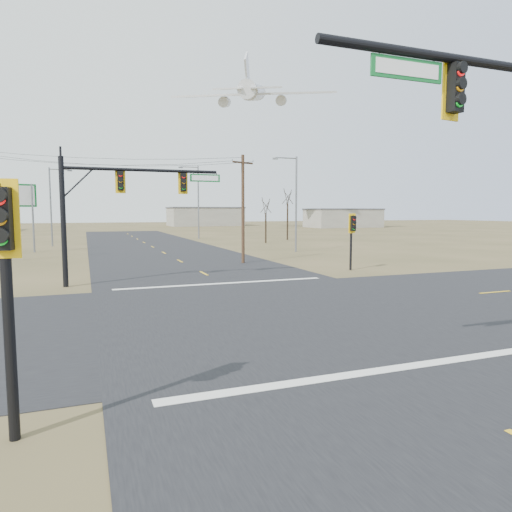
{
  "coord_description": "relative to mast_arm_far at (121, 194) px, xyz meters",
  "views": [
    {
      "loc": [
        -7.22,
        -16.94,
        4.07
      ],
      "look_at": [
        -0.47,
        1.0,
        2.19
      ],
      "focal_mm": 32.0,
      "sensor_mm": 36.0,
      "label": 1
    }
  ],
  "objects": [
    {
      "name": "ground",
      "position": [
        5.28,
        -9.52,
        -5.05
      ],
      "size": [
        320.0,
        320.0,
        0.0
      ],
      "primitive_type": "plane",
      "color": "brown",
      "rests_on": "ground"
    },
    {
      "name": "road_ew",
      "position": [
        5.28,
        -9.52,
        -5.04
      ],
      "size": [
        160.0,
        14.0,
        0.02
      ],
      "primitive_type": "cube",
      "color": "black",
      "rests_on": "ground"
    },
    {
      "name": "road_ns",
      "position": [
        5.28,
        -9.52,
        -5.03
      ],
      "size": [
        14.0,
        160.0,
        0.02
      ],
      "primitive_type": "cube",
      "color": "black",
      "rests_on": "ground"
    },
    {
      "name": "stop_bar_near",
      "position": [
        5.28,
        -17.02,
        -5.02
      ],
      "size": [
        12.0,
        0.4,
        0.01
      ],
      "primitive_type": "cube",
      "color": "silver",
      "rests_on": "road_ns"
    },
    {
      "name": "stop_bar_far",
      "position": [
        5.28,
        -2.02,
        -5.02
      ],
      "size": [
        12.0,
        0.4,
        0.01
      ],
      "primitive_type": "cube",
      "color": "silver",
      "rests_on": "road_ns"
    },
    {
      "name": "mast_arm_far",
      "position": [
        0.0,
        0.0,
        0.0
      ],
      "size": [
        8.84,
        0.42,
        6.98
      ],
      "rotation": [
        0.0,
        0.0,
        -0.04
      ],
      "color": "black",
      "rests_on": "ground"
    },
    {
      "name": "pedestal_signal_ne",
      "position": [
        15.29,
        0.52,
        -2.12
      ],
      "size": [
        0.59,
        0.5,
        3.96
      ],
      "rotation": [
        0.0,
        0.0,
        0.08
      ],
      "color": "black",
      "rests_on": "ground"
    },
    {
      "name": "pedestal_signal_sw",
      "position": [
        -3.24,
        -17.77,
        -1.69
      ],
      "size": [
        0.62,
        0.54,
        4.65
      ],
      "rotation": [
        0.0,
        0.0,
        -0.17
      ],
      "color": "black",
      "rests_on": "ground"
    },
    {
      "name": "utility_pole_near",
      "position": [
        9.7,
        7.39,
        -0.63
      ],
      "size": [
        1.93,
        0.95,
        8.43
      ],
      "rotation": [
        0.0,
        0.0,
        0.42
      ],
      "color": "#45301D",
      "rests_on": "ground"
    },
    {
      "name": "highway_sign",
      "position": [
        -8.07,
        23.81,
        -0.31
      ],
      "size": [
        3.44,
        1.25,
        6.77
      ],
      "rotation": [
        0.0,
        0.0,
        0.33
      ],
      "color": "slate",
      "rests_on": "ground"
    },
    {
      "name": "streetlight_a",
      "position": [
        17.74,
        15.03,
        0.28
      ],
      "size": [
        2.66,
        0.42,
        9.5
      ],
      "rotation": [
        0.0,
        0.0,
        -0.41
      ],
      "color": "slate",
      "rests_on": "ground"
    },
    {
      "name": "streetlight_b",
      "position": [
        13.87,
        40.7,
        1.01
      ],
      "size": [
        3.01,
        0.35,
        10.79
      ],
      "rotation": [
        0.0,
        0.0,
        0.13
      ],
      "color": "slate",
      "rests_on": "ground"
    },
    {
      "name": "streetlight_c",
      "position": [
        -5.33,
        31.56,
        0.07
      ],
      "size": [
        2.55,
        0.41,
        9.11
      ],
      "rotation": [
        0.0,
        0.0,
        0.42
      ],
      "color": "slate",
      "rests_on": "ground"
    },
    {
      "name": "bare_tree_c",
      "position": [
        20.01,
        28.33,
        -0.19
      ],
      "size": [
        2.73,
        2.73,
        6.2
      ],
      "rotation": [
        0.0,
        0.0,
        -0.04
      ],
      "color": "black",
      "rests_on": "ground"
    },
    {
      "name": "bare_tree_d",
      "position": [
        25.27,
        33.09,
        1.17
      ],
      "size": [
        3.0,
        3.0,
        7.72
      ],
      "rotation": [
        0.0,
        0.0,
        -0.03
      ],
      "color": "black",
      "rests_on": "ground"
    },
    {
      "name": "warehouse_mid",
      "position": [
        30.28,
        100.48,
        -2.55
      ],
      "size": [
        20.0,
        12.0,
        5.0
      ],
      "primitive_type": "cube",
      "color": "#9B978A",
      "rests_on": "ground"
    },
    {
      "name": "warehouse_right",
      "position": [
        60.28,
        75.48,
        -2.8
      ],
      "size": [
        18.0,
        10.0,
        4.5
      ],
      "primitive_type": "cube",
      "color": "#9B978A",
      "rests_on": "ground"
    },
    {
      "name": "jet_airliner",
      "position": [
        32.87,
        68.12,
        24.68
      ],
      "size": [
        30.83,
        31.48,
        14.91
      ],
      "rotation": [
        0.0,
        -0.23,
        1.09
      ],
      "color": "silver"
    }
  ]
}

